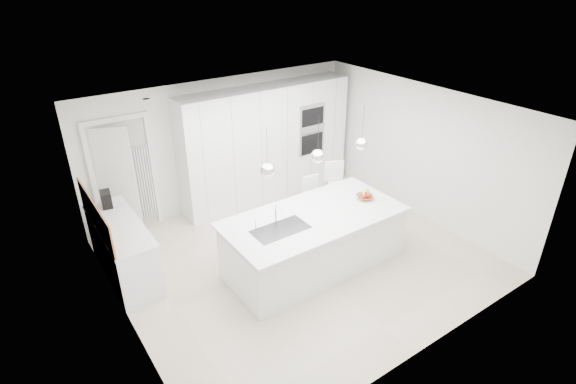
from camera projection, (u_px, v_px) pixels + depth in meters
floor at (298, 258)px, 7.44m from camera, size 5.50×5.50×0.00m
wall_back at (223, 143)px, 8.70m from camera, size 5.50×0.00×5.50m
wall_left at (117, 249)px, 5.48m from camera, size 0.00×5.00×5.00m
ceiling at (300, 111)px, 6.30m from camera, size 5.50×5.50×0.00m
tall_cabinets at (267, 144)px, 8.93m from camera, size 3.60×0.60×2.30m
oven_stack at (312, 130)px, 9.07m from camera, size 0.62×0.04×1.05m
doorway_frame at (125, 178)px, 7.79m from camera, size 1.11×0.08×2.13m
hallway_door at (111, 184)px, 7.64m from camera, size 0.76×0.38×2.00m
radiator at (145, 183)px, 8.03m from camera, size 0.32×0.04×1.40m
left_base_cabinets at (124, 250)px, 6.88m from camera, size 0.60×1.80×0.86m
left_worktop at (119, 225)px, 6.68m from camera, size 0.62×1.82×0.04m
oak_backsplash at (95, 215)px, 6.41m from camera, size 0.02×1.80×0.50m
island_base at (315, 242)px, 7.08m from camera, size 2.80×1.20×0.86m
island_worktop at (314, 216)px, 6.91m from camera, size 2.84×1.40×0.04m
island_sink at (281, 234)px, 6.57m from camera, size 0.84×0.44×0.18m
island_tap at (276, 214)px, 6.64m from camera, size 0.02×0.02×0.30m
pendant_left at (267, 170)px, 5.98m from camera, size 0.20×0.20×0.20m
pendant_mid at (318, 156)px, 6.41m from camera, size 0.20×0.20×0.20m
pendant_right at (362, 144)px, 6.84m from camera, size 0.20×0.20×0.20m
fruit_bowl at (365, 197)px, 7.36m from camera, size 0.37×0.37×0.07m
espresso_machine at (106, 199)px, 7.09m from camera, size 0.20×0.27×0.26m
bar_stool_left at (314, 205)px, 7.98m from camera, size 0.38×0.50×1.04m
bar_stool_right at (338, 193)px, 8.29m from camera, size 0.55×0.63×1.15m
apple_a at (369, 196)px, 7.33m from camera, size 0.08×0.08×0.08m
apple_b at (365, 194)px, 7.36m from camera, size 0.09×0.09×0.09m
apple_c at (364, 197)px, 7.30m from camera, size 0.07×0.07×0.07m
apple_extra_3 at (368, 195)px, 7.33m from camera, size 0.08×0.08×0.08m
banana_bunch at (366, 193)px, 7.35m from camera, size 0.21×0.16×0.19m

